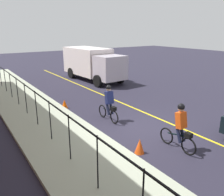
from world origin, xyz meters
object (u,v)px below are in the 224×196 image
object	(u,v)px
cyclist_follow	(180,127)
traffic_cone_near	(65,104)
box_truck_background	(92,63)
traffic_cone_far	(140,146)
cyclist_lead	(109,103)

from	to	relation	value
cyclist_follow	traffic_cone_near	bearing A→B (deg)	13.14
cyclist_follow	box_truck_background	world-z (taller)	box_truck_background
cyclist_follow	traffic_cone_far	size ratio (longest dim) A/B	3.23
cyclist_lead	cyclist_follow	distance (m)	3.89
traffic_cone_far	cyclist_lead	bearing A→B (deg)	-14.07
traffic_cone_near	box_truck_background	bearing A→B (deg)	-41.66
cyclist_lead	traffic_cone_far	xyz separation A→B (m)	(-3.21, 0.80, -0.63)
cyclist_follow	traffic_cone_near	world-z (taller)	cyclist_follow
cyclist_lead	traffic_cone_far	bearing A→B (deg)	165.74
cyclist_lead	traffic_cone_near	distance (m)	3.27
box_truck_background	traffic_cone_far	bearing A→B (deg)	-25.33
cyclist_follow	box_truck_background	distance (m)	13.18
cyclist_lead	traffic_cone_near	world-z (taller)	cyclist_lead
cyclist_lead	cyclist_follow	world-z (taller)	same
traffic_cone_far	box_truck_background	bearing A→B (deg)	-22.22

